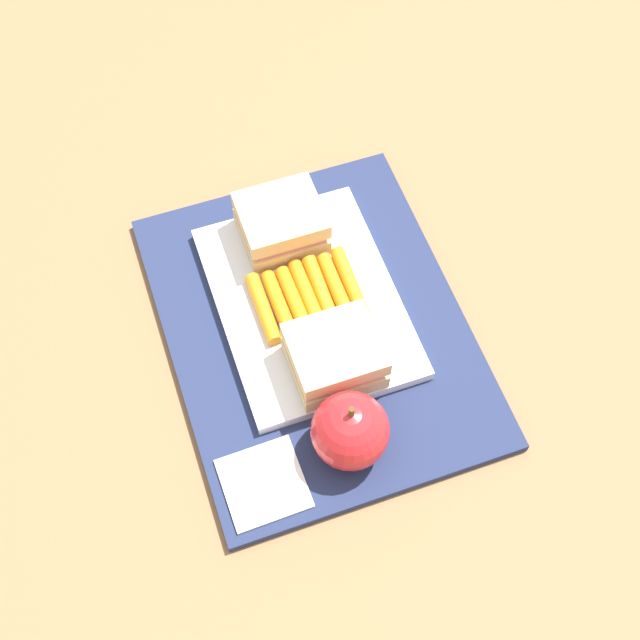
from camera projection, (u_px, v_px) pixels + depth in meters
ground_plane at (316, 331)px, 0.85m from camera, size 2.40×2.40×0.00m
lunchbag_mat at (316, 328)px, 0.85m from camera, size 0.36×0.28×0.01m
food_tray at (307, 302)px, 0.85m from camera, size 0.23×0.17×0.01m
sandwich_half_left at (281, 223)px, 0.86m from camera, size 0.07×0.08×0.04m
sandwich_half_right at (335, 356)px, 0.79m from camera, size 0.07×0.08×0.04m
carrot_sticks_bundle at (307, 295)px, 0.84m from camera, size 0.08×0.10×0.02m
apple at (350, 431)px, 0.75m from camera, size 0.07×0.07×0.08m
paper_napkin at (264, 483)px, 0.76m from camera, size 0.07×0.07×0.00m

